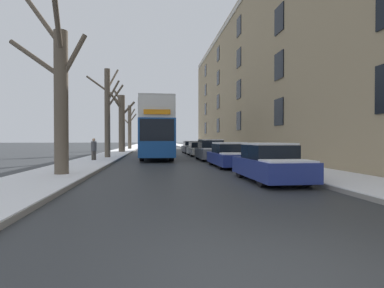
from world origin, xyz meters
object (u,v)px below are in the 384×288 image
object	(u,v)px
parked_car_4	(191,147)
pedestrian_left_sidewalk	(94,149)
bare_tree_left_1	(108,110)
parked_car_1	(229,155)
double_decker_bus	(156,127)
parked_car_0	(270,164)
parked_car_3	(198,149)
bare_tree_left_2	(121,120)
bare_tree_left_0	(59,93)
oncoming_van	(158,142)
bare_tree_left_3	(130,126)
parked_car_2	(211,151)

from	to	relation	value
parked_car_4	pedestrian_left_sidewalk	distance (m)	15.18
bare_tree_left_1	parked_car_1	world-z (taller)	bare_tree_left_1
double_decker_bus	parked_car_1	distance (m)	9.46
parked_car_0	parked_car_1	distance (m)	5.92
parked_car_3	bare_tree_left_2	bearing A→B (deg)	138.55
bare_tree_left_0	oncoming_van	distance (m)	27.44
oncoming_van	parked_car_3	bearing A→B (deg)	-71.64
bare_tree_left_1	bare_tree_left_3	distance (m)	22.39
bare_tree_left_3	double_decker_bus	world-z (taller)	bare_tree_left_3
parked_car_3	oncoming_van	size ratio (longest dim) A/B	0.85
parked_car_0	oncoming_van	bearing A→B (deg)	97.34
parked_car_0	oncoming_van	size ratio (longest dim) A/B	0.77
bare_tree_left_0	pedestrian_left_sidewalk	size ratio (longest dim) A/B	4.79
bare_tree_left_1	bare_tree_left_3	xyz separation A→B (m)	(-0.05, 22.39, -0.24)
double_decker_bus	bare_tree_left_1	bearing A→B (deg)	-171.59
parked_car_3	oncoming_van	bearing A→B (deg)	108.36
parked_car_0	parked_car_2	xyz separation A→B (m)	(-0.00, 11.52, 0.06)
parked_car_1	pedestrian_left_sidewalk	distance (m)	9.41
parked_car_0	oncoming_van	world-z (taller)	oncoming_van
parked_car_0	parked_car_4	distance (m)	23.12
bare_tree_left_2	double_decker_bus	world-z (taller)	bare_tree_left_2
bare_tree_left_2	parked_car_4	size ratio (longest dim) A/B	1.79
bare_tree_left_1	bare_tree_left_2	bearing A→B (deg)	90.66
bare_tree_left_3	oncoming_van	bearing A→B (deg)	-59.47
parked_car_1	pedestrian_left_sidewalk	size ratio (longest dim) A/B	2.76
double_decker_bus	parked_car_1	world-z (taller)	double_decker_bus
parked_car_2	oncoming_van	xyz separation A→B (m)	(-3.74, 17.54, 0.47)
bare_tree_left_1	bare_tree_left_2	size ratio (longest dim) A/B	0.97
parked_car_1	parked_car_4	size ratio (longest dim) A/B	1.05
bare_tree_left_0	parked_car_1	xyz separation A→B (m)	(7.99, 3.88, -2.76)
bare_tree_left_1	pedestrian_left_sidewalk	bearing A→B (deg)	-97.54
parked_car_2	bare_tree_left_1	bearing A→B (deg)	164.47
bare_tree_left_3	parked_car_1	bearing A→B (deg)	-75.35
bare_tree_left_3	bare_tree_left_2	bearing A→B (deg)	-90.37
parked_car_1	parked_car_2	size ratio (longest dim) A/B	1.07
bare_tree_left_3	parked_car_0	distance (m)	37.06
bare_tree_left_0	parked_car_2	world-z (taller)	bare_tree_left_0
parked_car_3	pedestrian_left_sidewalk	world-z (taller)	pedestrian_left_sidewalk
parked_car_1	parked_car_3	xyz separation A→B (m)	(0.00, 11.86, -0.03)
oncoming_van	bare_tree_left_1	bearing A→B (deg)	-104.92
bare_tree_left_2	parked_car_4	distance (m)	8.73
bare_tree_left_0	parked_car_3	distance (m)	17.87
parked_car_3	pedestrian_left_sidewalk	bearing A→B (deg)	-138.24
pedestrian_left_sidewalk	oncoming_van	bearing A→B (deg)	33.60
parked_car_0	parked_car_1	size ratio (longest dim) A/B	0.91
bare_tree_left_1	double_decker_bus	world-z (taller)	bare_tree_left_1
parked_car_0	parked_car_4	xyz separation A→B (m)	(0.00, 23.12, -0.00)
parked_car_1	bare_tree_left_0	bearing A→B (deg)	-154.13
bare_tree_left_2	parked_car_0	bearing A→B (deg)	-72.21
bare_tree_left_3	pedestrian_left_sidewalk	xyz separation A→B (m)	(-0.38, -25.70, -2.70)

